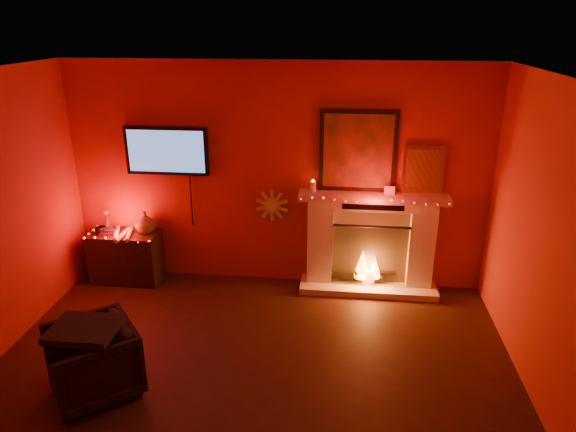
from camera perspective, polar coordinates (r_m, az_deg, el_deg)
name	(u,v)px	position (r m, az deg, el deg)	size (l,w,h in m)	color
room	(232,275)	(3.83, -6.22, -6.53)	(5.00, 5.00, 5.00)	black
fireplace	(370,233)	(6.19, 9.10, -1.91)	(1.72, 0.40, 2.18)	beige
tv	(167,151)	(6.30, -13.32, 7.04)	(1.00, 0.07, 1.24)	black
sunburst_clock	(272,205)	(6.22, -1.80, 1.19)	(0.40, 0.03, 0.40)	gold
console_table	(127,254)	(6.75, -17.44, -4.00)	(0.84, 0.52, 0.91)	black
armchair	(93,361)	(4.95, -20.86, -14.81)	(0.70, 0.72, 0.65)	black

